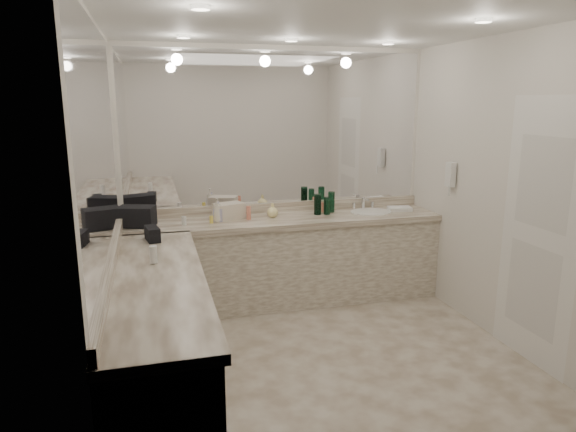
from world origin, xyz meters
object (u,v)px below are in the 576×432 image
object	(u,v)px
cream_cosmetic_case	(229,211)
soap_bottle_c	(273,210)
sink	(371,213)
hand_towel	(400,209)
soap_bottle_a	(217,210)
wall_phone	(451,174)
soap_bottle_b	(218,211)
black_toiletry_bag	(137,217)

from	to	relation	value
cream_cosmetic_case	soap_bottle_c	bearing A→B (deg)	-27.99
sink	hand_towel	bearing A→B (deg)	-0.43
sink	soap_bottle_a	xyz separation A→B (m)	(-1.63, -0.00, 0.12)
wall_phone	soap_bottle_b	world-z (taller)	wall_phone
sink	cream_cosmetic_case	world-z (taller)	cream_cosmetic_case
hand_towel	soap_bottle_a	distance (m)	1.96
wall_phone	black_toiletry_bag	distance (m)	3.05
wall_phone	soap_bottle_b	bearing A→B (deg)	167.06
soap_bottle_b	soap_bottle_c	xyz separation A→B (m)	(0.55, 0.04, -0.02)
hand_towel	soap_bottle_a	world-z (taller)	soap_bottle_a
soap_bottle_a	soap_bottle_b	xyz separation A→B (m)	(0.01, 0.01, -0.02)
cream_cosmetic_case	soap_bottle_a	bearing A→B (deg)	-164.00
cream_cosmetic_case	black_toiletry_bag	bearing A→B (deg)	165.44
wall_phone	black_toiletry_bag	world-z (taller)	wall_phone
soap_bottle_b	soap_bottle_c	size ratio (longest dim) A/B	1.34
sink	hand_towel	distance (m)	0.33
black_toiletry_bag	soap_bottle_a	xyz separation A→B (m)	(0.76, 0.01, 0.02)
black_toiletry_bag	soap_bottle_b	world-z (taller)	soap_bottle_b
sink	soap_bottle_c	distance (m)	1.07
soap_bottle_a	soap_bottle_b	distance (m)	0.03
black_toiletry_bag	cream_cosmetic_case	size ratio (longest dim) A/B	1.15
soap_bottle_a	soap_bottle_c	distance (m)	0.57
cream_cosmetic_case	hand_towel	xyz separation A→B (m)	(1.83, -0.10, -0.06)
sink	cream_cosmetic_case	bearing A→B (deg)	176.32
wall_phone	hand_towel	xyz separation A→B (m)	(-0.27, 0.50, -0.43)
soap_bottle_a	soap_bottle_c	bearing A→B (deg)	5.00
hand_towel	soap_bottle_c	distance (m)	1.40
wall_phone	soap_bottle_a	distance (m)	2.31
sink	soap_bottle_c	xyz separation A→B (m)	(-1.06, 0.05, 0.08)
sink	soap_bottle_b	size ratio (longest dim) A/B	2.26
cream_cosmetic_case	hand_towel	bearing A→B (deg)	-24.75
cream_cosmetic_case	hand_towel	world-z (taller)	cream_cosmetic_case
hand_towel	soap_bottle_b	world-z (taller)	soap_bottle_b
soap_bottle_b	soap_bottle_c	world-z (taller)	soap_bottle_b
wall_phone	soap_bottle_c	world-z (taller)	wall_phone
soap_bottle_a	soap_bottle_c	world-z (taller)	soap_bottle_a
wall_phone	soap_bottle_c	size ratio (longest dim) A/B	1.65
wall_phone	cream_cosmetic_case	xyz separation A→B (m)	(-2.11, 0.60, -0.37)
wall_phone	hand_towel	world-z (taller)	wall_phone
wall_phone	soap_bottle_c	bearing A→B (deg)	161.80
sink	cream_cosmetic_case	size ratio (longest dim) A/B	1.54
black_toiletry_bag	soap_bottle_a	world-z (taller)	soap_bottle_a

